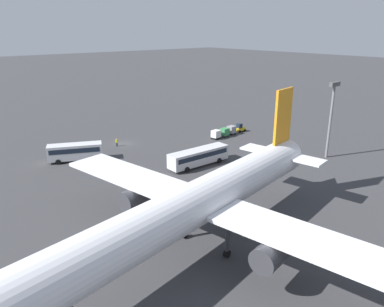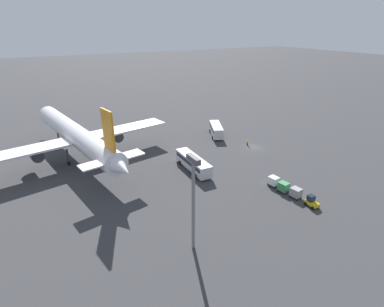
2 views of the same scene
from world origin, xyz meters
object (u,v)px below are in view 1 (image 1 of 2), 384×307
object	(u,v)px
worker_person	(117,142)
shuttle_bus_near	(75,151)
cargo_cart_green	(224,132)
cargo_cart_grey	(231,130)
baggage_tug	(240,128)
cargo_cart_white	(216,134)
shuttle_bus_far	(199,156)
airplane	(196,204)

from	to	relation	value
worker_person	shuttle_bus_near	bearing A→B (deg)	16.69
worker_person	cargo_cart_green	bearing A→B (deg)	157.14
cargo_cart_grey	cargo_cart_green	world-z (taller)	same
cargo_cart_grey	cargo_cart_green	distance (m)	2.82
shuttle_bus_near	cargo_cart_grey	xyz separation A→B (m)	(-36.86, 6.14, -0.81)
baggage_tug	cargo_cart_green	world-z (taller)	baggage_tug
cargo_cart_grey	cargo_cart_white	world-z (taller)	same
shuttle_bus_near	shuttle_bus_far	distance (m)	24.04
shuttle_bus_near	baggage_tug	world-z (taller)	shuttle_bus_near
baggage_tug	cargo_cart_green	size ratio (longest dim) A/B	1.12
shuttle_bus_near	cargo_cart_green	distance (m)	34.70
worker_person	cargo_cart_green	distance (m)	25.26
airplane	baggage_tug	bearing A→B (deg)	-152.17
cargo_cart_green	cargo_cart_white	world-z (taller)	same
shuttle_bus_far	cargo_cart_white	xyz separation A→B (m)	(-14.62, -10.74, -0.70)
shuttle_bus_far	cargo_cart_green	bearing A→B (deg)	-146.78
shuttle_bus_far	cargo_cart_grey	distance (m)	23.11
worker_person	baggage_tug	bearing A→B (deg)	163.03
cargo_cart_green	cargo_cart_white	size ratio (longest dim) A/B	1.00
shuttle_bus_far	baggage_tug	distance (m)	26.34
shuttle_bus_near	baggage_tug	xyz separation A→B (m)	(-40.31, 5.77, -1.06)
shuttle_bus_near	cargo_cart_grey	world-z (taller)	shuttle_bus_near
worker_person	cargo_cart_white	world-z (taller)	cargo_cart_white
shuttle_bus_far	cargo_cart_green	size ratio (longest dim) A/B	5.76
shuttle_bus_far	cargo_cart_grey	world-z (taller)	shuttle_bus_far
cargo_cart_white	airplane	bearing A→B (deg)	43.84
airplane	baggage_tug	xyz separation A→B (m)	(-42.73, -33.18, -5.30)
baggage_tug	cargo_cart_grey	distance (m)	3.48
worker_person	cargo_cart_white	distance (m)	22.72
airplane	cargo_cart_white	xyz separation A→B (m)	(-33.70, -32.36, -5.05)
cargo_cart_green	shuttle_bus_far	bearing A→B (deg)	31.73
worker_person	cargo_cart_grey	world-z (taller)	cargo_cart_grey
shuttle_bus_near	cargo_cart_green	bearing A→B (deg)	-165.65
baggage_tug	cargo_cart_green	xyz separation A→B (m)	(6.24, 0.80, 0.25)
cargo_cart_white	cargo_cart_green	bearing A→B (deg)	-179.49
cargo_cart_white	baggage_tug	bearing A→B (deg)	-174.77
airplane	shuttle_bus_near	bearing A→B (deg)	-103.56
airplane	shuttle_bus_near	distance (m)	39.26
shuttle_bus_near	worker_person	bearing A→B (deg)	-138.03
cargo_cart_grey	shuttle_bus_far	bearing A→B (deg)	29.00
shuttle_bus_far	cargo_cart_grey	bearing A→B (deg)	-149.51
cargo_cart_grey	shuttle_bus_near	bearing A→B (deg)	-9.46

